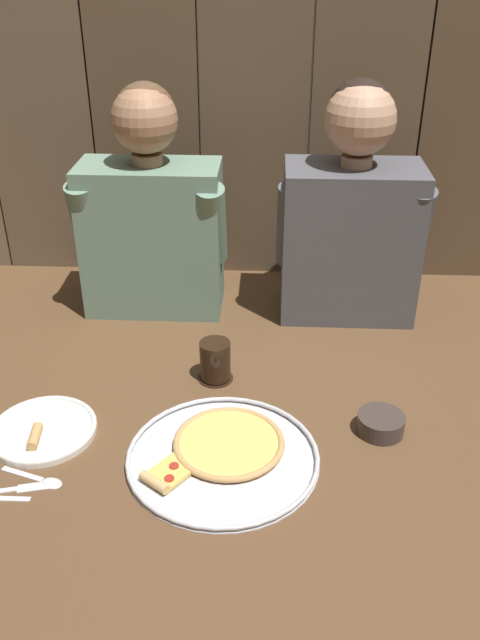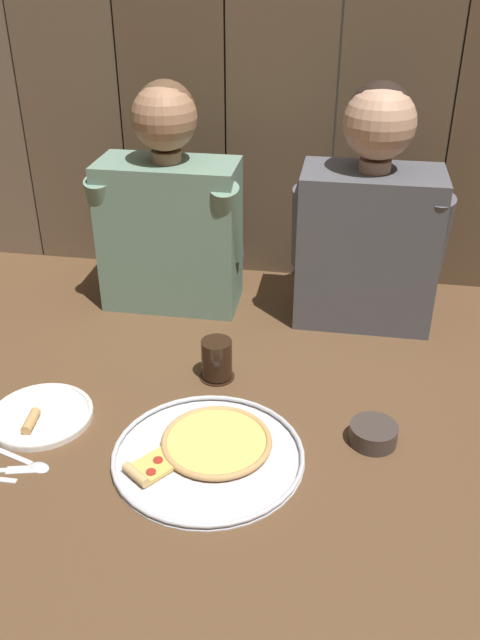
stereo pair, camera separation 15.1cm
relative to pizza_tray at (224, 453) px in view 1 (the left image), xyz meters
name	(u,v)px [view 1 (the left image)]	position (x,y,z in m)	size (l,w,h in m)	color
ground_plane	(242,411)	(0.03, 0.15, -0.01)	(3.20, 3.20, 0.00)	brown
pizza_tray	(224,453)	(0.00, 0.00, 0.00)	(0.40, 0.40, 0.03)	silver
dinner_plate	(43,430)	(-0.39, 0.05, 0.00)	(0.23, 0.23, 0.03)	white
drinking_glass	(215,361)	(-0.04, 0.28, 0.04)	(0.09, 0.09, 0.10)	black
dipping_bowl	(381,423)	(0.33, 0.10, 0.01)	(0.10, 0.10, 0.04)	#3D332D
table_knife	(9,490)	(-0.41, -0.12, -0.01)	(0.15, 0.05, 0.01)	silver
table_spoon	(42,479)	(-0.35, -0.09, -0.01)	(0.14, 0.06, 0.01)	silver
diner_left	(151,213)	(-0.24, 0.64, 0.27)	(0.41, 0.21, 0.62)	slate
diner_right	(352,214)	(0.30, 0.64, 0.28)	(0.40, 0.21, 0.64)	#4C4C51
wooden_backdrop_wall	(255,64)	(0.03, 0.90, 0.62)	(2.19, 0.03, 1.25)	brown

